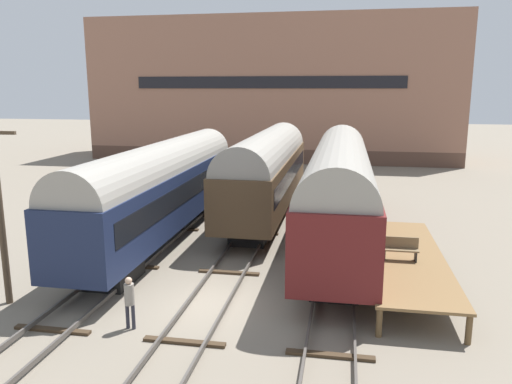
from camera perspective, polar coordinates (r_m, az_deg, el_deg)
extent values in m
plane|color=slate|center=(18.75, -5.26, -12.51)|extent=(200.00, 200.00, 0.00)
cube|color=#4C4742|center=(20.58, -19.50, -10.36)|extent=(0.08, 60.00, 0.16)
cube|color=#4C4742|center=(19.93, -15.84, -10.85)|extent=(0.08, 60.00, 0.16)
cube|color=#3D2D1E|center=(17.95, -22.23, -14.37)|extent=(2.60, 0.24, 0.10)
cube|color=#3D2D1E|center=(22.80, -14.16, -8.20)|extent=(2.60, 0.24, 0.10)
cube|color=#3D2D1E|center=(28.09, -9.16, -4.18)|extent=(2.60, 0.24, 0.10)
cube|color=#3D2D1E|center=(33.62, -5.81, -1.44)|extent=(2.60, 0.24, 0.10)
cube|color=#3D2D1E|center=(39.29, -3.42, 0.53)|extent=(2.60, 0.24, 0.10)
cube|color=#3D2D1E|center=(45.05, -1.64, 1.99)|extent=(2.60, 0.24, 0.10)
cube|color=#4C4742|center=(18.87, -7.42, -11.80)|extent=(0.08, 60.00, 0.16)
cube|color=#4C4742|center=(18.51, -3.08, -12.20)|extent=(0.08, 60.00, 0.16)
cube|color=#3D2D1E|center=(16.16, -8.19, -16.60)|extent=(2.60, 0.24, 0.10)
cube|color=#3D2D1E|center=(21.41, -3.11, -9.17)|extent=(2.60, 0.24, 0.10)
cube|color=#3D2D1E|center=(26.98, -0.19, -4.69)|extent=(2.60, 0.24, 0.10)
cube|color=#3D2D1E|center=(32.70, 1.70, -1.76)|extent=(2.60, 0.24, 0.10)
cube|color=#3D2D1E|center=(38.51, 3.02, 0.30)|extent=(2.60, 0.24, 0.10)
cube|color=#3D2D1E|center=(44.37, 3.99, 1.82)|extent=(2.60, 0.24, 0.10)
cube|color=#4C4742|center=(18.11, 6.46, -12.82)|extent=(0.08, 60.00, 0.16)
cube|color=#4C4742|center=(18.10, 11.12, -13.00)|extent=(0.08, 60.00, 0.16)
cube|color=#3D2D1E|center=(15.48, 8.46, -17.97)|extent=(2.60, 0.24, 0.10)
cube|color=#3D2D1E|center=(20.90, 9.01, -9.84)|extent=(2.60, 0.24, 0.10)
cube|color=#3D2D1E|center=(26.58, 9.31, -5.11)|extent=(2.60, 0.24, 0.10)
cube|color=#3D2D1E|center=(32.37, 9.50, -2.06)|extent=(2.60, 0.24, 0.10)
cube|color=#3D2D1E|center=(38.23, 9.64, 0.06)|extent=(2.60, 0.24, 0.10)
cube|color=#3D2D1E|center=(44.12, 9.74, 1.62)|extent=(2.60, 0.24, 0.10)
cube|color=black|center=(36.18, 2.57, 0.28)|extent=(1.80, 2.40, 1.00)
cube|color=black|center=(25.66, -0.70, -4.52)|extent=(1.80, 2.40, 1.00)
cube|color=#4C3823|center=(30.50, 1.23, 1.66)|extent=(3.10, 16.86, 2.69)
cube|color=black|center=(30.45, 1.23, 2.26)|extent=(3.14, 15.51, 0.97)
cylinder|color=gray|center=(30.30, 1.24, 4.17)|extent=(2.94, 16.52, 2.94)
cube|color=black|center=(31.80, -6.74, -1.39)|extent=(1.80, 2.40, 1.00)
cube|color=black|center=(21.21, -16.11, -8.55)|extent=(1.80, 2.40, 1.00)
cube|color=#192342|center=(25.92, -10.61, -0.34)|extent=(2.83, 18.24, 2.70)
cube|color=black|center=(25.86, -10.64, 0.36)|extent=(2.87, 16.78, 0.97)
cylinder|color=gray|center=(25.68, -10.73, 2.61)|extent=(2.69, 17.87, 2.69)
cube|color=black|center=(31.54, 9.51, -1.58)|extent=(1.80, 2.40, 1.00)
cube|color=black|center=(19.72, 8.97, -9.78)|extent=(1.80, 2.40, 1.00)
cube|color=#5B1919|center=(25.10, 9.45, -0.49)|extent=(3.07, 19.00, 2.87)
cube|color=black|center=(25.03, 9.48, 0.28)|extent=(3.11, 17.48, 1.03)
cylinder|color=gray|center=(24.83, 9.56, 2.74)|extent=(2.92, 18.62, 2.92)
cube|color=brown|center=(21.28, 16.74, -7.06)|extent=(2.97, 10.47, 0.10)
cylinder|color=brown|center=(16.65, 13.89, -14.28)|extent=(0.20, 0.20, 0.96)
cylinder|color=brown|center=(17.06, 23.15, -14.26)|extent=(0.20, 0.20, 0.96)
cylinder|color=brown|center=(26.17, 12.55, -4.53)|extent=(0.20, 0.20, 0.96)
cylinder|color=brown|center=(26.43, 18.35, -4.69)|extent=(0.20, 0.20, 0.96)
cylinder|color=brown|center=(21.34, 13.06, -8.32)|extent=(0.20, 0.20, 0.96)
cylinder|color=brown|center=(21.66, 20.20, -8.45)|extent=(0.20, 0.20, 0.96)
cube|color=brown|center=(20.47, 16.16, -6.37)|extent=(1.40, 0.40, 0.06)
cube|color=brown|center=(20.55, 16.15, -5.55)|extent=(1.40, 0.06, 0.45)
cube|color=black|center=(20.48, 14.45, -6.94)|extent=(0.06, 0.40, 0.40)
cube|color=black|center=(20.61, 17.78, -7.01)|extent=(0.06, 0.40, 0.40)
cylinder|color=#282833|center=(17.23, -14.47, -13.59)|extent=(0.12, 0.12, 0.85)
cylinder|color=#282833|center=(17.15, -13.84, -13.68)|extent=(0.12, 0.12, 0.85)
cylinder|color=gray|center=(16.88, -14.29, -11.26)|extent=(0.32, 0.32, 0.70)
sphere|color=tan|center=(16.71, -14.37, -9.78)|extent=(0.23, 0.23, 0.23)
cylinder|color=#473828|center=(19.73, -27.25, -1.74)|extent=(0.24, 0.24, 7.07)
cube|color=brown|center=(57.48, 2.06, 4.82)|extent=(39.31, 10.81, 1.51)
cube|color=#936651|center=(57.06, 2.12, 12.35)|extent=(39.31, 10.81, 13.56)
cube|color=black|center=(51.66, 1.25, 12.42)|extent=(27.52, 0.10, 1.20)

